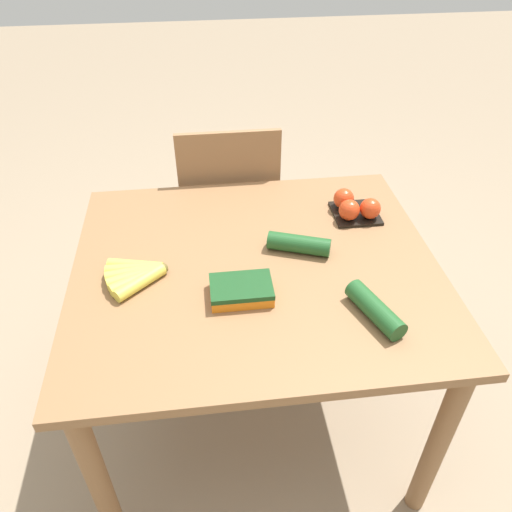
{
  "coord_description": "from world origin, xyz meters",
  "views": [
    {
      "loc": [
        -0.14,
        -1.14,
        1.68
      ],
      "look_at": [
        0.0,
        0.0,
        0.77
      ],
      "focal_mm": 35.0,
      "sensor_mm": 36.0,
      "label": 1
    }
  ],
  "objects": [
    {
      "name": "ground_plane",
      "position": [
        0.0,
        0.0,
        0.0
      ],
      "size": [
        12.0,
        12.0,
        0.0
      ],
      "primitive_type": "plane",
      "color": "gray"
    },
    {
      "name": "dining_table",
      "position": [
        0.0,
        0.0,
        0.63
      ],
      "size": [
        1.08,
        0.95,
        0.74
      ],
      "color": "olive",
      "rests_on": "ground_plane"
    },
    {
      "name": "chair",
      "position": [
        -0.04,
        0.64,
        0.48
      ],
      "size": [
        0.42,
        0.4,
        0.92
      ],
      "rotation": [
        0.0,
        0.0,
        3.14
      ],
      "color": "#8E6642",
      "rests_on": "ground_plane"
    },
    {
      "name": "banana_bunch",
      "position": [
        -0.35,
        -0.03,
        0.76
      ],
      "size": [
        0.18,
        0.18,
        0.04
      ],
      "color": "brown",
      "rests_on": "dining_table"
    },
    {
      "name": "tomato_pack",
      "position": [
        0.36,
        0.21,
        0.77
      ],
      "size": [
        0.15,
        0.15,
        0.08
      ],
      "color": "black",
      "rests_on": "dining_table"
    },
    {
      "name": "carrot_bag",
      "position": [
        -0.06,
        -0.13,
        0.76
      ],
      "size": [
        0.17,
        0.12,
        0.04
      ],
      "color": "orange",
      "rests_on": "dining_table"
    },
    {
      "name": "cucumber_near",
      "position": [
        0.28,
        -0.26,
        0.76
      ],
      "size": [
        0.12,
        0.2,
        0.06
      ],
      "color": "#1E5123",
      "rests_on": "dining_table"
    },
    {
      "name": "cucumber_far",
      "position": [
        0.14,
        0.05,
        0.76
      ],
      "size": [
        0.2,
        0.12,
        0.06
      ],
      "color": "#1E5123",
      "rests_on": "dining_table"
    }
  ]
}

